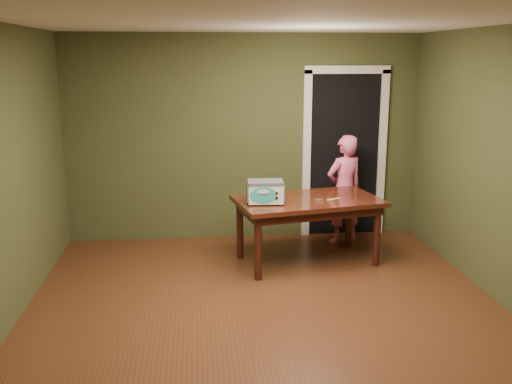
# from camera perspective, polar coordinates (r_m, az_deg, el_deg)

# --- Properties ---
(floor) EXTENTS (5.00, 5.00, 0.00)m
(floor) POSITION_cam_1_polar(r_m,az_deg,el_deg) (5.25, 1.32, -12.69)
(floor) COLOR #502A17
(floor) RESTS_ON ground
(room_shell) EXTENTS (4.52, 5.02, 2.61)m
(room_shell) POSITION_cam_1_polar(r_m,az_deg,el_deg) (4.76, 1.43, 6.11)
(room_shell) COLOR #3F4625
(room_shell) RESTS_ON ground
(doorway) EXTENTS (1.10, 0.66, 2.25)m
(doorway) POSITION_cam_1_polar(r_m,az_deg,el_deg) (7.80, 8.24, 4.01)
(doorway) COLOR black
(doorway) RESTS_ON ground
(dining_table) EXTENTS (1.75, 1.20, 0.75)m
(dining_table) POSITION_cam_1_polar(r_m,az_deg,el_deg) (6.47, 5.19, -1.53)
(dining_table) COLOR #33140B
(dining_table) RESTS_ON floor
(toy_oven) EXTENTS (0.42, 0.30, 0.25)m
(toy_oven) POSITION_cam_1_polar(r_m,az_deg,el_deg) (6.19, 0.93, 0.09)
(toy_oven) COLOR #4C4F54
(toy_oven) RESTS_ON dining_table
(baking_pan) EXTENTS (0.10, 0.10, 0.02)m
(baking_pan) POSITION_cam_1_polar(r_m,az_deg,el_deg) (6.35, 6.35, -0.80)
(baking_pan) COLOR silver
(baking_pan) RESTS_ON dining_table
(spatula) EXTENTS (0.17, 0.11, 0.01)m
(spatula) POSITION_cam_1_polar(r_m,az_deg,el_deg) (6.45, 7.76, -0.70)
(spatula) COLOR #E4DB63
(spatula) RESTS_ON dining_table
(child) EXTENTS (0.58, 0.48, 1.38)m
(child) POSITION_cam_1_polar(r_m,az_deg,el_deg) (7.22, 8.82, 0.25)
(child) COLOR #EA6094
(child) RESTS_ON floor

